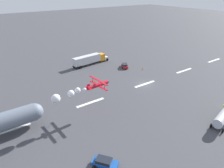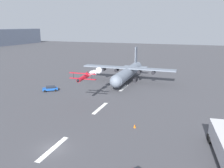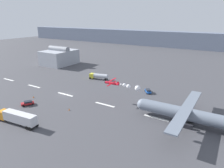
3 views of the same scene
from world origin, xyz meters
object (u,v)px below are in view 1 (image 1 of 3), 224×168
traffic_cone_far (95,81)px  semi_truck_orange (90,59)px  stunt_biplane_red (77,92)px  traffic_cone_near (143,69)px  airport_staff_sedan (105,162)px  followme_car_yellow (125,65)px

traffic_cone_far → semi_truck_orange: bearing=-114.2°
stunt_biplane_red → traffic_cone_near: (-32.66, -13.73, -6.48)m
semi_truck_orange → traffic_cone_far: semi_truck_orange is taller
airport_staff_sedan → traffic_cone_far: 33.72m
followme_car_yellow → airport_staff_sedan: same height
airport_staff_sedan → traffic_cone_near: (-35.46, -28.69, -0.44)m
traffic_cone_near → traffic_cone_far: (19.44, -0.98, 0.00)m
airport_staff_sedan → traffic_cone_far: size_ratio=6.08×
traffic_cone_near → traffic_cone_far: same height
stunt_biplane_red → followme_car_yellow: bearing=-146.2°
airport_staff_sedan → traffic_cone_far: airport_staff_sedan is taller
stunt_biplane_red → semi_truck_orange: 35.88m
stunt_biplane_red → airport_staff_sedan: 16.37m
stunt_biplane_red → traffic_cone_far: (-13.22, -14.71, -6.48)m
followme_car_yellow → traffic_cone_near: size_ratio=6.16×
stunt_biplane_red → airport_staff_sedan: bearing=79.4°
stunt_biplane_red → followme_car_yellow: stunt_biplane_red is taller
semi_truck_orange → followme_car_yellow: semi_truck_orange is taller
semi_truck_orange → traffic_cone_near: size_ratio=20.54×
followme_car_yellow → airport_staff_sedan: size_ratio=1.01×
traffic_cone_near → traffic_cone_far: size_ratio=1.00×
stunt_biplane_red → traffic_cone_near: bearing=-157.2°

